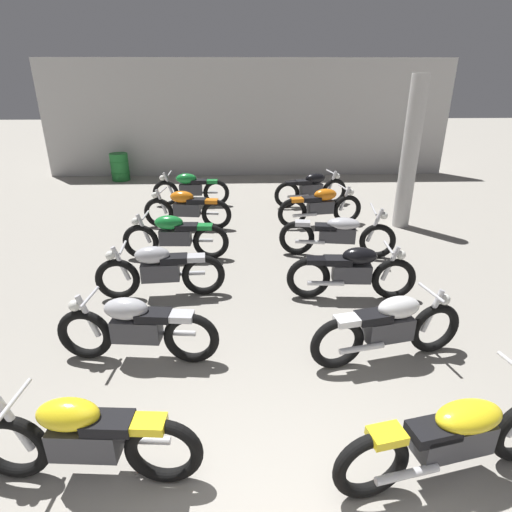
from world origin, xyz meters
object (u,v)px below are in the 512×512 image
(motorcycle_left_row_2, at_px, (160,270))
(motorcycle_right_row_0, at_px, (455,437))
(motorcycle_left_row_3, at_px, (175,236))
(motorcycle_left_row_4, at_px, (187,208))
(motorcycle_left_row_5, at_px, (190,188))
(motorcycle_right_row_1, at_px, (389,327))
(motorcycle_right_row_5, at_px, (312,188))
(motorcycle_left_row_0, at_px, (84,438))
(oil_drum, at_px, (120,167))
(support_pillar, at_px, (410,155))
(motorcycle_right_row_3, at_px, (338,234))
(motorcycle_left_row_1, at_px, (136,327))
(motorcycle_right_row_4, at_px, (321,206))
(motorcycle_right_row_2, at_px, (352,271))

(motorcycle_left_row_2, distance_m, motorcycle_right_row_0, 4.50)
(motorcycle_left_row_2, relative_size, motorcycle_left_row_3, 1.00)
(motorcycle_left_row_2, height_order, motorcycle_left_row_4, same)
(motorcycle_left_row_5, height_order, motorcycle_right_row_0, motorcycle_right_row_0)
(motorcycle_left_row_3, distance_m, motorcycle_right_row_0, 5.66)
(motorcycle_right_row_1, height_order, motorcycle_right_row_5, same)
(motorcycle_left_row_0, height_order, oil_drum, motorcycle_left_row_0)
(motorcycle_left_row_4, distance_m, motorcycle_left_row_5, 1.71)
(motorcycle_right_row_5, bearing_deg, motorcycle_left_row_5, 178.21)
(support_pillar, distance_m, motorcycle_right_row_5, 2.67)
(motorcycle_right_row_1, bearing_deg, support_pillar, 68.98)
(motorcycle_left_row_2, distance_m, motorcycle_right_row_3, 3.40)
(motorcycle_left_row_1, bearing_deg, motorcycle_right_row_4, 57.68)
(motorcycle_right_row_2, relative_size, oil_drum, 2.32)
(motorcycle_left_row_1, height_order, motorcycle_right_row_5, same)
(motorcycle_left_row_5, height_order, motorcycle_right_row_2, same)
(motorcycle_left_row_5, bearing_deg, motorcycle_right_row_1, -64.94)
(motorcycle_right_row_3, bearing_deg, motorcycle_right_row_0, -90.25)
(motorcycle_left_row_3, height_order, motorcycle_right_row_5, same)
(motorcycle_left_row_4, height_order, motorcycle_left_row_5, same)
(motorcycle_left_row_2, bearing_deg, motorcycle_right_row_1, -29.10)
(motorcycle_right_row_2, distance_m, motorcycle_right_row_3, 1.63)
(support_pillar, height_order, motorcycle_left_row_4, support_pillar)
(motorcycle_left_row_4, xyz_separation_m, motorcycle_right_row_4, (2.99, 0.07, 0.00))
(support_pillar, relative_size, motorcycle_right_row_2, 1.62)
(motorcycle_left_row_1, bearing_deg, motorcycle_left_row_0, -92.07)
(support_pillar, distance_m, motorcycle_right_row_4, 2.16)
(motorcycle_left_row_2, height_order, motorcycle_right_row_2, same)
(motorcycle_right_row_3, bearing_deg, motorcycle_left_row_1, -134.96)
(motorcycle_right_row_3, bearing_deg, oil_drum, 132.05)
(motorcycle_right_row_0, relative_size, motorcycle_right_row_3, 0.99)
(motorcycle_left_row_1, height_order, motorcycle_right_row_4, same)
(motorcycle_right_row_3, height_order, motorcycle_right_row_4, motorcycle_right_row_3)
(motorcycle_left_row_3, xyz_separation_m, motorcycle_right_row_0, (3.01, -4.79, -0.01))
(motorcycle_left_row_4, relative_size, motorcycle_right_row_4, 1.00)
(motorcycle_right_row_5, xyz_separation_m, oil_drum, (-5.65, 2.97, -0.03))
(motorcycle_right_row_5, bearing_deg, motorcycle_right_row_1, -90.49)
(motorcycle_right_row_3, height_order, motorcycle_right_row_5, motorcycle_right_row_3)
(motorcycle_left_row_1, bearing_deg, motorcycle_right_row_5, 64.21)
(motorcycle_left_row_0, bearing_deg, motorcycle_right_row_0, -1.53)
(motorcycle_right_row_2, height_order, motorcycle_right_row_5, same)
(motorcycle_left_row_0, distance_m, motorcycle_left_row_3, 4.71)
(motorcycle_right_row_4, height_order, oil_drum, motorcycle_right_row_4)
(motorcycle_right_row_1, distance_m, motorcycle_right_row_5, 6.45)
(motorcycle_left_row_3, distance_m, motorcycle_right_row_5, 4.49)
(motorcycle_left_row_5, distance_m, oil_drum, 3.84)
(motorcycle_right_row_0, distance_m, motorcycle_right_row_5, 8.10)
(motorcycle_right_row_0, bearing_deg, motorcycle_left_row_3, 122.12)
(motorcycle_left_row_2, height_order, motorcycle_left_row_3, same)
(motorcycle_left_row_4, xyz_separation_m, motorcycle_right_row_3, (3.01, -1.68, -0.01))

